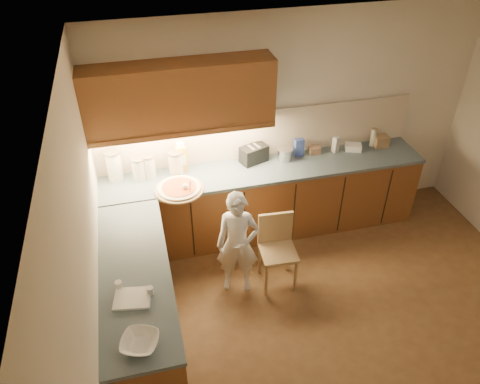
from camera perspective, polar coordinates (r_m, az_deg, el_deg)
The scene contains 24 objects.
room at distance 3.82m, azimuth 16.21°, elevation -0.32°, with size 4.54×4.50×2.62m.
l_counter at distance 5.20m, azimuth -1.45°, elevation -4.71°, with size 3.77×2.62×0.92m.
backsplash at distance 5.48m, azimuth 2.34°, elevation 7.10°, with size 3.75×0.02×0.58m, color beige.
upper_cabinets at distance 4.89m, azimuth -7.34°, elevation 11.50°, with size 1.95×0.36×0.73m.
pizza_on_board at distance 5.04m, azimuth -7.39°, elevation 0.41°, with size 0.52×0.52×0.21m.
child at distance 4.82m, azimuth -0.28°, elevation -6.34°, with size 0.44×0.29×1.21m, color white.
wooden_chair at distance 5.01m, azimuth 4.53°, elevation -6.47°, with size 0.40×0.40×0.83m.
mixing_bowl at distance 3.66m, azimuth -12.11°, elevation -17.52°, with size 0.27×0.27×0.07m, color white.
canister_a at distance 5.28m, azimuth -15.10°, elevation 3.16°, with size 0.18×0.18×0.35m.
canister_b at distance 5.24m, azimuth -12.25°, elevation 2.82°, with size 0.15×0.15×0.27m.
canister_c at distance 5.25m, azimuth -11.07°, elevation 3.12°, with size 0.15×0.15×0.28m.
canister_d at distance 5.27m, azimuth -7.86°, elevation 3.62°, with size 0.17×0.17×0.28m.
oil_jug at distance 5.29m, azimuth -7.20°, elevation 4.15°, with size 0.13×0.10×0.37m.
toaster at distance 5.45m, azimuth 1.70°, elevation 4.65°, with size 0.35×0.27×0.20m.
steel_pot at distance 5.52m, azimuth 5.47°, elevation 4.63°, with size 0.19×0.19×0.14m.
blue_box at distance 5.60m, azimuth 7.19°, elevation 5.43°, with size 0.11×0.08×0.22m, color #354BA0.
card_box_a at distance 5.70m, azimuth 9.07°, elevation 5.08°, with size 0.13×0.09×0.09m, color #997152.
white_bottle at distance 5.76m, azimuth 11.59°, elevation 5.71°, with size 0.07×0.07×0.20m, color silver.
flat_pack at distance 5.87m, azimuth 13.63°, elevation 5.35°, with size 0.19×0.13×0.08m, color white.
tall_jar at distance 5.98m, azimuth 15.94°, elevation 6.44°, with size 0.08×0.08×0.23m.
card_box_b at distance 6.02m, azimuth 16.76°, elevation 5.95°, with size 0.18×0.14×0.14m, color #9B7A53.
dough_cloth at distance 3.98m, azimuth -12.98°, elevation -12.52°, with size 0.29×0.23×0.02m, color white.
spice_jar_a at distance 4.06m, azimuth -14.57°, elevation -10.95°, with size 0.06×0.06×0.08m, color silver.
spice_jar_b at distance 3.96m, azimuth -10.91°, elevation -11.75°, with size 0.06×0.06×0.07m, color white.
Camera 1 is at (-1.75, -2.61, 3.85)m, focal length 35.00 mm.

